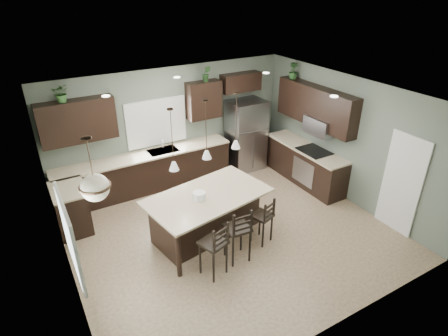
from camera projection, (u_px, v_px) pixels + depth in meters
ground at (230, 231)px, 7.62m from camera, size 6.00×6.00×0.00m
pantry_door at (402, 184)px, 7.29m from camera, size 0.04×0.82×2.04m
window_back at (156, 122)px, 8.83m from camera, size 1.35×0.02×1.00m
window_left at (69, 237)px, 4.97m from camera, size 0.02×1.10×1.00m
left_return_cabs at (71, 210)px, 7.52m from camera, size 0.60×0.90×0.90m
left_return_countertop at (68, 189)px, 7.31m from camera, size 0.66×0.96×0.04m
back_lower_cabs at (147, 173)px, 8.92m from camera, size 4.20×0.60×0.90m
back_countertop at (145, 155)px, 8.69m from camera, size 4.20×0.66×0.04m
sink_inset at (163, 151)px, 8.88m from camera, size 0.70×0.45×0.01m
faucet at (163, 146)px, 8.79m from camera, size 0.02×0.02×0.28m
back_upper_left at (78, 121)px, 7.75m from camera, size 1.55×0.34×0.90m
back_upper_right at (204, 100)px, 9.06m from camera, size 0.85×0.34×0.90m
fridge_header at (241, 82)px, 9.39m from camera, size 1.05×0.34×0.45m
right_lower_cabs at (305, 165)px, 9.29m from camera, size 0.60×2.35×0.90m
right_countertop at (306, 148)px, 9.07m from camera, size 0.66×2.35×0.04m
cooktop at (314, 151)px, 8.84m from camera, size 0.58×0.75×0.02m
wall_oven_front at (303, 172)px, 8.94m from camera, size 0.01×0.72×0.60m
right_upper_cabs at (316, 106)px, 8.66m from camera, size 0.34×2.35×0.90m
microwave at (320, 126)px, 8.61m from camera, size 0.40×0.75×0.40m
refrigerator at (246, 135)px, 9.77m from camera, size 0.90×0.74×1.85m
kitchen_island at (208, 215)px, 7.32m from camera, size 2.52×1.70×0.92m
serving_dish at (199, 196)px, 6.96m from camera, size 0.24×0.24×0.14m
bar_stool_left at (213, 248)px, 6.32m from camera, size 0.50×0.50×1.08m
bar_stool_center at (237, 233)px, 6.65m from camera, size 0.45×0.45×1.12m
bar_stool_right at (262, 220)px, 7.13m from camera, size 0.46×0.46×0.97m
pendant_left at (172, 140)px, 6.10m from camera, size 0.17×0.17×1.10m
pendant_center at (206, 130)px, 6.50m from camera, size 0.17×0.17×1.10m
pendant_right at (236, 121)px, 6.90m from camera, size 0.17×0.17×1.10m
chandelier at (92, 170)px, 5.01m from camera, size 0.44×0.44×0.95m
plant_back_left at (61, 93)px, 7.34m from camera, size 0.41×0.38×0.38m
plant_back_right at (206, 74)px, 8.78m from camera, size 0.25×0.23×0.37m
plant_right_wall at (293, 71)px, 9.00m from camera, size 0.28×0.28×0.39m
room_shell at (230, 156)px, 6.84m from camera, size 6.00×6.00×6.00m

